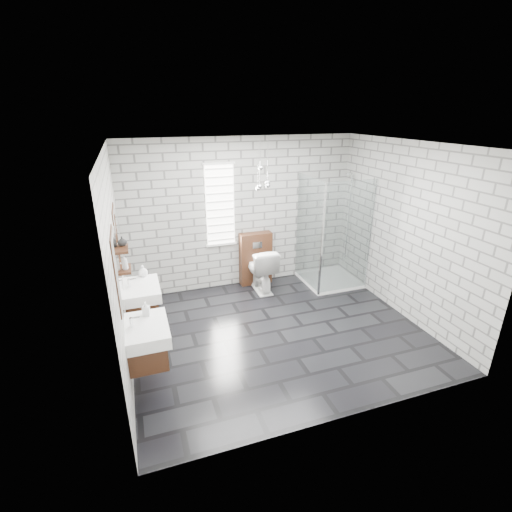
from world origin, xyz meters
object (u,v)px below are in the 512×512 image
cistern_panel (256,258)px  toilet (261,269)px  vanity_left (143,333)px  shower_enclosure (329,260)px  vanity_right (139,292)px

cistern_panel → toilet: (0.00, -0.29, -0.09)m
vanity_left → toilet: size_ratio=1.92×
shower_enclosure → toilet: 1.30m
vanity_right → cistern_panel: 2.49m
vanity_right → shower_enclosure: (3.41, 0.74, -0.25)m
vanity_left → cistern_panel: 3.16m
vanity_left → cistern_panel: (2.13, 2.32, -0.26)m
vanity_right → toilet: vanity_right is taller
cistern_panel → shower_enclosure: shower_enclosure is taller
shower_enclosure → vanity_left: bearing=-152.2°
vanity_left → toilet: 2.97m
vanity_left → cistern_panel: bearing=47.4°
vanity_right → toilet: size_ratio=1.92×
cistern_panel → vanity_left: bearing=-132.6°
shower_enclosure → toilet: size_ratio=2.48×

